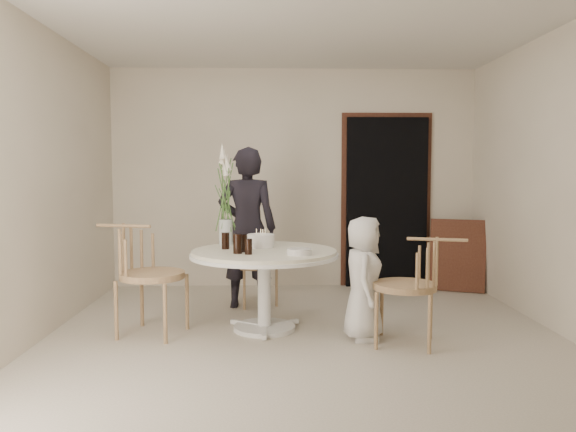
{
  "coord_description": "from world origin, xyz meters",
  "views": [
    {
      "loc": [
        -0.29,
        -4.75,
        1.43
      ],
      "look_at": [
        -0.13,
        0.3,
        1.03
      ],
      "focal_mm": 35.0,
      "sensor_mm": 36.0,
      "label": 1
    }
  ],
  "objects_px": {
    "chair_left": "(138,263)",
    "table": "(264,263)",
    "birthday_cake": "(261,241)",
    "flower_vase": "(225,200)",
    "chair_far": "(251,256)",
    "chair_right": "(421,275)",
    "boy": "(363,278)",
    "girl": "(247,228)"
  },
  "relations": [
    {
      "from": "chair_left",
      "to": "table",
      "type": "bearing_deg",
      "value": -70.63
    },
    {
      "from": "birthday_cake",
      "to": "flower_vase",
      "type": "height_order",
      "value": "flower_vase"
    },
    {
      "from": "chair_far",
      "to": "flower_vase",
      "type": "distance_m",
      "value": 0.99
    },
    {
      "from": "chair_left",
      "to": "birthday_cake",
      "type": "bearing_deg",
      "value": -60.43
    },
    {
      "from": "chair_far",
      "to": "chair_right",
      "type": "xyz_separation_m",
      "value": [
        1.45,
        -1.58,
        0.07
      ]
    },
    {
      "from": "chair_left",
      "to": "boy",
      "type": "relative_size",
      "value": 0.93
    },
    {
      "from": "chair_far",
      "to": "flower_vase",
      "type": "xyz_separation_m",
      "value": [
        -0.22,
        -0.71,
        0.65
      ]
    },
    {
      "from": "chair_right",
      "to": "birthday_cake",
      "type": "distance_m",
      "value": 1.51
    },
    {
      "from": "girl",
      "to": "chair_far",
      "type": "bearing_deg",
      "value": -94.61
    },
    {
      "from": "birthday_cake",
      "to": "girl",
      "type": "bearing_deg",
      "value": 102.87
    },
    {
      "from": "chair_far",
      "to": "table",
      "type": "bearing_deg",
      "value": -103.68
    },
    {
      "from": "chair_right",
      "to": "girl",
      "type": "relative_size",
      "value": 0.54
    },
    {
      "from": "boy",
      "to": "flower_vase",
      "type": "bearing_deg",
      "value": 68.84
    },
    {
      "from": "chair_far",
      "to": "birthday_cake",
      "type": "height_order",
      "value": "birthday_cake"
    },
    {
      "from": "girl",
      "to": "birthday_cake",
      "type": "height_order",
      "value": "girl"
    },
    {
      "from": "boy",
      "to": "girl",
      "type": "bearing_deg",
      "value": 49.3
    },
    {
      "from": "chair_far",
      "to": "flower_vase",
      "type": "relative_size",
      "value": 0.81
    },
    {
      "from": "table",
      "to": "birthday_cake",
      "type": "distance_m",
      "value": 0.26
    },
    {
      "from": "chair_far",
      "to": "birthday_cake",
      "type": "relative_size",
      "value": 3.13
    },
    {
      "from": "chair_far",
      "to": "girl",
      "type": "relative_size",
      "value": 0.47
    },
    {
      "from": "table",
      "to": "chair_left",
      "type": "relative_size",
      "value": 1.36
    },
    {
      "from": "girl",
      "to": "boy",
      "type": "distance_m",
      "value": 1.6
    },
    {
      "from": "table",
      "to": "chair_right",
      "type": "bearing_deg",
      "value": -21.04
    },
    {
      "from": "table",
      "to": "boy",
      "type": "xyz_separation_m",
      "value": [
        0.85,
        -0.31,
        -0.09
      ]
    },
    {
      "from": "boy",
      "to": "birthday_cake",
      "type": "relative_size",
      "value": 4.19
    },
    {
      "from": "flower_vase",
      "to": "girl",
      "type": "bearing_deg",
      "value": 69.62
    },
    {
      "from": "chair_right",
      "to": "chair_left",
      "type": "relative_size",
      "value": 0.92
    },
    {
      "from": "girl",
      "to": "birthday_cake",
      "type": "distance_m",
      "value": 0.7
    },
    {
      "from": "boy",
      "to": "chair_right",
      "type": "bearing_deg",
      "value": -104.88
    },
    {
      "from": "chair_far",
      "to": "chair_right",
      "type": "bearing_deg",
      "value": -69.6
    },
    {
      "from": "chair_left",
      "to": "birthday_cake",
      "type": "xyz_separation_m",
      "value": [
        1.08,
        0.28,
        0.16
      ]
    },
    {
      "from": "chair_left",
      "to": "girl",
      "type": "relative_size",
      "value": 0.58
    },
    {
      "from": "table",
      "to": "chair_left",
      "type": "bearing_deg",
      "value": -175.66
    },
    {
      "from": "birthday_cake",
      "to": "chair_far",
      "type": "bearing_deg",
      "value": 97.97
    },
    {
      "from": "chair_far",
      "to": "boy",
      "type": "xyz_separation_m",
      "value": [
        1.01,
        -1.4,
        0.02
      ]
    },
    {
      "from": "chair_left",
      "to": "boy",
      "type": "bearing_deg",
      "value": -81.52
    },
    {
      "from": "birthday_cake",
      "to": "flower_vase",
      "type": "bearing_deg",
      "value": 152.24
    },
    {
      "from": "chair_left",
      "to": "girl",
      "type": "bearing_deg",
      "value": -28.89
    },
    {
      "from": "girl",
      "to": "flower_vase",
      "type": "xyz_separation_m",
      "value": [
        -0.19,
        -0.5,
        0.32
      ]
    },
    {
      "from": "chair_far",
      "to": "flower_vase",
      "type": "height_order",
      "value": "flower_vase"
    },
    {
      "from": "birthday_cake",
      "to": "chair_right",
      "type": "bearing_deg",
      "value": -27.57
    },
    {
      "from": "chair_far",
      "to": "girl",
      "type": "xyz_separation_m",
      "value": [
        -0.03,
        -0.22,
        0.33
      ]
    }
  ]
}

